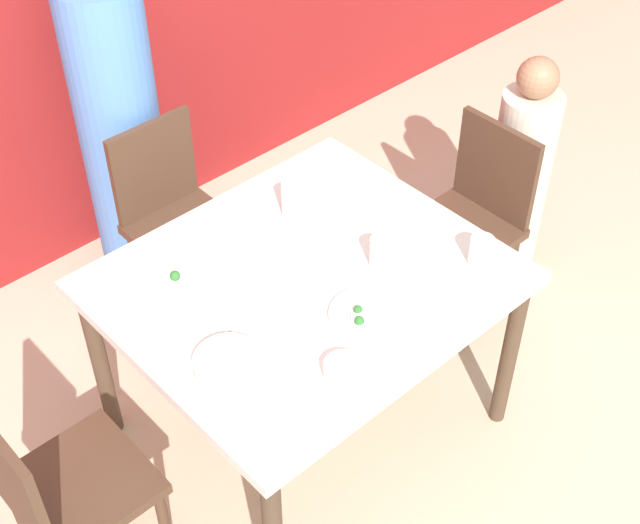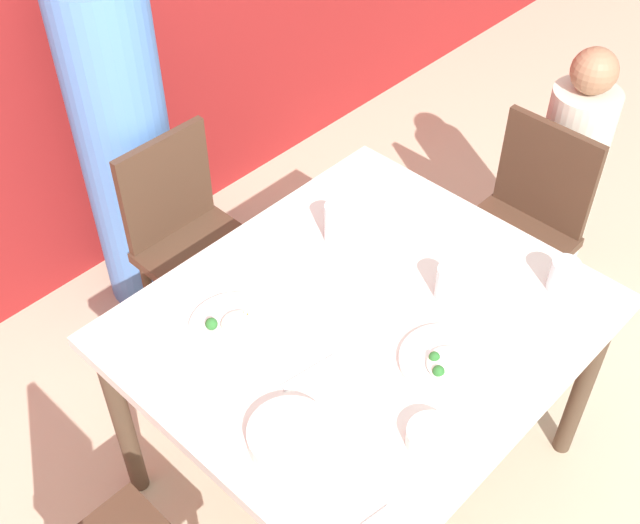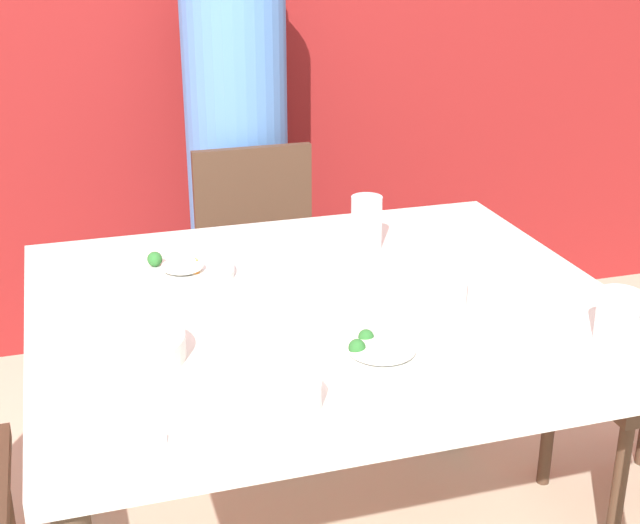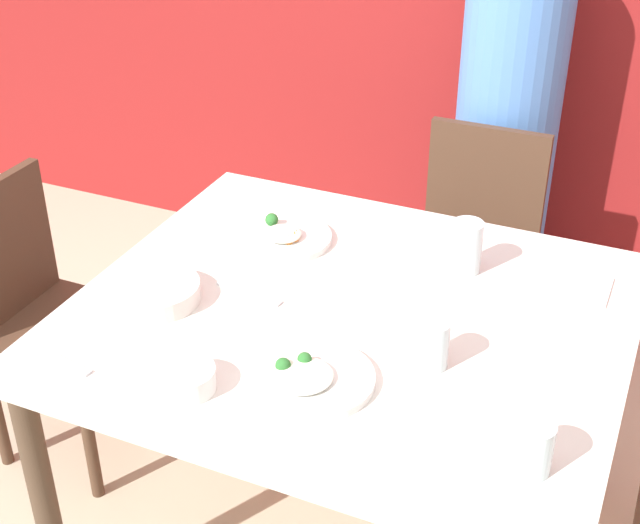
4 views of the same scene
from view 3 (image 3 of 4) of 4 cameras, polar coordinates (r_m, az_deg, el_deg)
dining_table at (r=1.94m, az=0.41°, el=-4.72°), size 1.24×1.08×0.76m
chair_adult_spot at (r=2.82m, az=-3.63°, el=-0.85°), size 0.40×0.40×0.85m
person_adult at (r=3.05m, az=-5.27°, el=5.87°), size 0.34×0.34×1.55m
bowl_curry at (r=1.70m, az=-12.16°, el=-5.35°), size 0.21×0.21×0.05m
plate_rice_adult at (r=2.05m, az=-8.98°, el=-0.57°), size 0.25×0.25×0.05m
plate_rice_child at (r=1.67m, az=4.04°, el=-5.72°), size 0.26×0.26×0.05m
bowl_rice_small at (r=1.51m, az=-2.27°, el=-8.39°), size 0.12×0.12×0.05m
glass_water_tall at (r=1.81m, az=18.51°, el=-3.32°), size 0.08×0.08×0.10m
glass_water_short at (r=1.86m, az=8.27°, el=-1.58°), size 0.07×0.07×0.11m
glass_water_center at (r=2.18m, az=2.99°, el=2.54°), size 0.08×0.08×0.13m
napkin_folded at (r=2.33m, az=9.02°, el=1.95°), size 0.14×0.14×0.01m
fork_steel at (r=1.46m, az=-13.36°, el=-11.21°), size 0.18×0.05×0.01m
spoon_steel at (r=1.83m, az=-6.64°, el=-3.71°), size 0.18×0.05×0.01m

